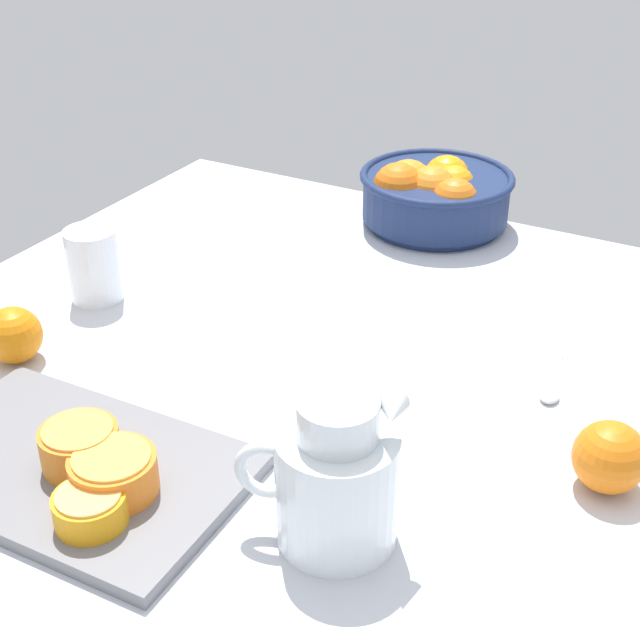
# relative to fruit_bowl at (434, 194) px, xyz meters

# --- Properties ---
(ground_plane) EXTENTS (1.14, 1.07, 0.03)m
(ground_plane) POSITION_rel_fruit_bowl_xyz_m (0.06, -0.46, -0.07)
(ground_plane) COLOR silver
(fruit_bowl) EXTENTS (0.24, 0.24, 0.11)m
(fruit_bowl) POSITION_rel_fruit_bowl_xyz_m (0.00, 0.00, 0.00)
(fruit_bowl) COLOR navy
(fruit_bowl) RESTS_ON ground_plane
(juice_pitcher) EXTENTS (0.15, 0.11, 0.16)m
(juice_pitcher) POSITION_rel_fruit_bowl_xyz_m (0.20, -0.70, 0.00)
(juice_pitcher) COLOR white
(juice_pitcher) RESTS_ON ground_plane
(juice_glass) EXTENTS (0.07, 0.07, 0.10)m
(juice_glass) POSITION_rel_fruit_bowl_xyz_m (-0.31, -0.45, -0.01)
(juice_glass) COLOR white
(juice_glass) RESTS_ON ground_plane
(cutting_board) EXTENTS (0.35, 0.23, 0.02)m
(cutting_board) POSITION_rel_fruit_bowl_xyz_m (-0.08, -0.76, -0.05)
(cutting_board) COLOR slate
(cutting_board) RESTS_ON ground_plane
(orange_half_0) EXTENTS (0.07, 0.07, 0.03)m
(orange_half_0) POSITION_rel_fruit_bowl_xyz_m (-0.00, -0.81, -0.02)
(orange_half_0) COLOR orange
(orange_half_0) RESTS_ON cutting_board
(orange_half_1) EXTENTS (0.08, 0.08, 0.04)m
(orange_half_1) POSITION_rel_fruit_bowl_xyz_m (-0.07, -0.75, -0.02)
(orange_half_1) COLOR orange
(orange_half_1) RESTS_ON cutting_board
(orange_half_2) EXTENTS (0.09, 0.09, 0.04)m
(orange_half_2) POSITION_rel_fruit_bowl_xyz_m (-0.01, -0.77, -0.02)
(orange_half_2) COLOR orange
(orange_half_2) RESTS_ON cutting_board
(loose_orange_0) EXTENTS (0.07, 0.07, 0.07)m
(loose_orange_0) POSITION_rel_fruit_bowl_xyz_m (0.40, -0.51, -0.02)
(loose_orange_0) COLOR orange
(loose_orange_0) RESTS_ON ground_plane
(loose_orange_1) EXTENTS (0.07, 0.07, 0.07)m
(loose_orange_1) POSITION_rel_fruit_bowl_xyz_m (-0.29, -0.62, -0.02)
(loose_orange_1) COLOR orange
(loose_orange_1) RESTS_ON ground_plane
(spoon) EXTENTS (0.04, 0.15, 0.01)m
(spoon) POSITION_rel_fruit_bowl_xyz_m (0.30, -0.36, -0.05)
(spoon) COLOR silver
(spoon) RESTS_ON ground_plane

